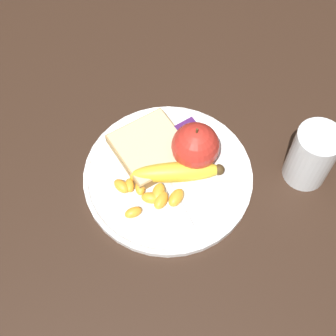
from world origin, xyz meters
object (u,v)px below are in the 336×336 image
object	(u,v)px
plate	(168,175)
juice_glass	(311,157)
apple	(195,145)
bread_slice	(152,148)
fork	(163,176)
jam_packet	(190,134)
banana	(178,172)

from	to	relation	value
plate	juice_glass	world-z (taller)	juice_glass
apple	bread_slice	distance (m)	0.08
juice_glass	bread_slice	size ratio (longest dim) A/B	0.92
juice_glass	fork	bearing A→B (deg)	-120.07
juice_glass	fork	xyz separation A→B (m)	(-0.12, -0.21, -0.04)
plate	jam_packet	size ratio (longest dim) A/B	6.21
banana	jam_packet	world-z (taller)	banana
bread_slice	apple	bearing A→B (deg)	46.01
banana	bread_slice	size ratio (longest dim) A/B	1.23
fork	apple	bearing A→B (deg)	-80.32
plate	juice_glass	xyz separation A→B (m)	(0.12, 0.20, 0.04)
juice_glass	apple	bearing A→B (deg)	-130.33
juice_glass	jam_packet	world-z (taller)	juice_glass
bread_slice	jam_packet	xyz separation A→B (m)	(0.01, 0.07, -0.00)
juice_glass	bread_slice	bearing A→B (deg)	-131.35
juice_glass	banana	size ratio (longest dim) A/B	0.75
juice_glass	bread_slice	distance (m)	0.27
bread_slice	fork	world-z (taller)	bread_slice
plate	apple	world-z (taller)	apple
plate	juice_glass	distance (m)	0.24
banana	bread_slice	xyz separation A→B (m)	(-0.07, -0.01, -0.01)
apple	bread_slice	size ratio (longest dim) A/B	0.74
apple	jam_packet	bearing A→B (deg)	153.52
bread_slice	plate	bearing A→B (deg)	-1.50
plate	bread_slice	bearing A→B (deg)	178.50
apple	banana	size ratio (longest dim) A/B	0.60
plate	apple	size ratio (longest dim) A/B	3.22
juice_glass	jam_packet	size ratio (longest dim) A/B	2.42
plate	banana	xyz separation A→B (m)	(0.01, 0.01, 0.02)
jam_packet	apple	bearing A→B (deg)	-26.48
bread_slice	fork	bearing A→B (deg)	-11.94
banana	bread_slice	world-z (taller)	banana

